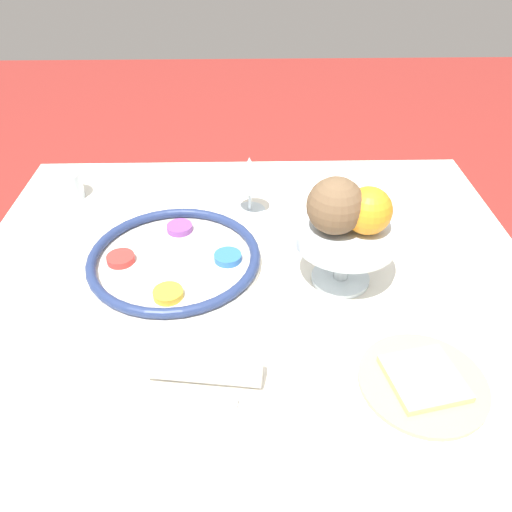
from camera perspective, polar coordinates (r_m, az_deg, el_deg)
The scene contains 13 objects.
ground_plane at distance 1.51m, azimuth -0.32°, elevation -24.99°, with size 8.00×8.00×0.00m, color maroon.
dining_table at distance 1.20m, azimuth -0.38°, elevation -17.11°, with size 1.13×1.08×0.72m.
seder_plate at distance 1.01m, azimuth -9.30°, elevation -0.30°, with size 0.34×0.34×0.03m.
wine_glass at distance 1.12m, azimuth -0.65°, elevation 9.24°, with size 0.07×0.07×0.14m.
fruit_stand at distance 0.92m, azimuth 10.17°, elevation 1.83°, with size 0.19×0.19×0.12m.
orange_fruit at distance 0.88m, azimuth 12.69°, elevation 5.07°, with size 0.08×0.08×0.08m.
coconut at distance 0.87m, azimuth 9.08°, elevation 5.68°, with size 0.10×0.10×0.10m.
bread_plate at distance 0.83m, azimuth 18.56°, elevation -13.41°, with size 0.20×0.20×0.02m.
napkin_roll at distance 0.79m, azimuth -5.83°, elevation -12.70°, with size 0.18×0.07×0.04m.
cup_near at distance 1.29m, azimuth -20.93°, elevation 7.53°, with size 0.08×0.08×0.06m.
fork_left at distance 1.25m, azimuth -8.81°, elevation 7.17°, with size 0.09×0.16×0.01m.
fork_right at distance 1.24m, azimuth -7.43°, elevation 7.21°, with size 0.08×0.17×0.01m.
spoon at distance 0.78m, azimuth -7.97°, elevation -15.93°, with size 0.16×0.04×0.01m.
Camera 1 is at (-0.01, -0.70, 1.34)m, focal length 35.00 mm.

